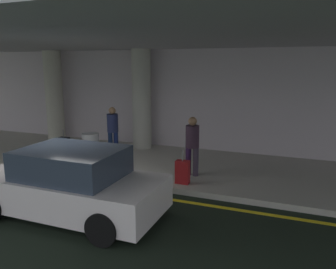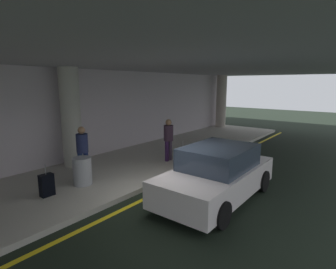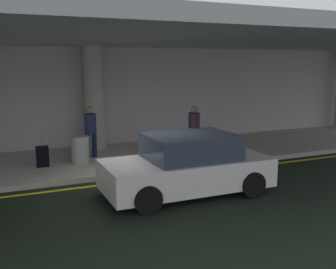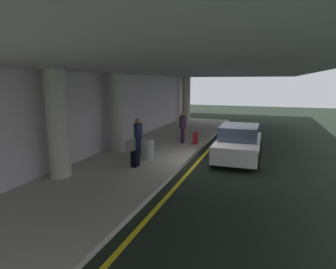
{
  "view_description": "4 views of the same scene",
  "coord_description": "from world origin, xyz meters",
  "px_view_note": "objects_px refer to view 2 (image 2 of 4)",
  "views": [
    {
      "loc": [
        5.41,
        -6.54,
        3.23
      ],
      "look_at": [
        1.91,
        2.4,
        1.23
      ],
      "focal_mm": 35.72,
      "sensor_mm": 36.0,
      "label": 1
    },
    {
      "loc": [
        -5.55,
        -4.28,
        3.2
      ],
      "look_at": [
        2.33,
        1.87,
        1.31
      ],
      "focal_mm": 28.71,
      "sensor_mm": 36.0,
      "label": 2
    },
    {
      "loc": [
        -3.27,
        -9.39,
        3.19
      ],
      "look_at": [
        1.9,
        2.42,
        0.88
      ],
      "focal_mm": 42.37,
      "sensor_mm": 36.0,
      "label": 3
    },
    {
      "loc": [
        -11.75,
        -2.07,
        3.4
      ],
      "look_at": [
        1.43,
        2.54,
        0.8
      ],
      "focal_mm": 30.5,
      "sensor_mm": 36.0,
      "label": 4
    }
  ],
  "objects_px": {
    "support_column_center": "(71,118)",
    "person_waiting_for_ride": "(82,148)",
    "support_column_right_mid": "(221,101)",
    "trash_bin_steel": "(82,171)",
    "suitcase_upright_secondary": "(47,185)",
    "car_white": "(217,174)",
    "suitcase_upright_primary": "(183,156)",
    "traveler_with_luggage": "(169,137)"
  },
  "relations": [
    {
      "from": "person_waiting_for_ride",
      "to": "trash_bin_steel",
      "type": "relative_size",
      "value": 1.98
    },
    {
      "from": "trash_bin_steel",
      "to": "support_column_center",
      "type": "bearing_deg",
      "value": 63.88
    },
    {
      "from": "suitcase_upright_primary",
      "to": "suitcase_upright_secondary",
      "type": "height_order",
      "value": "same"
    },
    {
      "from": "person_waiting_for_ride",
      "to": "suitcase_upright_primary",
      "type": "distance_m",
      "value": 3.73
    },
    {
      "from": "support_column_right_mid",
      "to": "traveler_with_luggage",
      "type": "relative_size",
      "value": 2.17
    },
    {
      "from": "person_waiting_for_ride",
      "to": "suitcase_upright_secondary",
      "type": "distance_m",
      "value": 1.84
    },
    {
      "from": "car_white",
      "to": "traveler_with_luggage",
      "type": "distance_m",
      "value": 3.6
    },
    {
      "from": "car_white",
      "to": "support_column_center",
      "type": "bearing_deg",
      "value": 103.56
    },
    {
      "from": "trash_bin_steel",
      "to": "person_waiting_for_ride",
      "type": "bearing_deg",
      "value": 53.23
    },
    {
      "from": "suitcase_upright_secondary",
      "to": "traveler_with_luggage",
      "type": "bearing_deg",
      "value": 12.09
    },
    {
      "from": "car_white",
      "to": "person_waiting_for_ride",
      "type": "bearing_deg",
      "value": 112.59
    },
    {
      "from": "car_white",
      "to": "suitcase_upright_primary",
      "type": "relative_size",
      "value": 4.56
    },
    {
      "from": "support_column_center",
      "to": "person_waiting_for_ride",
      "type": "xyz_separation_m",
      "value": [
        -0.48,
        -1.32,
        -0.86
      ]
    },
    {
      "from": "support_column_center",
      "to": "trash_bin_steel",
      "type": "relative_size",
      "value": 4.29
    },
    {
      "from": "support_column_center",
      "to": "car_white",
      "type": "distance_m",
      "value": 5.76
    },
    {
      "from": "traveler_with_luggage",
      "to": "trash_bin_steel",
      "type": "xyz_separation_m",
      "value": [
        -3.69,
        0.47,
        -0.54
      ]
    },
    {
      "from": "traveler_with_luggage",
      "to": "trash_bin_steel",
      "type": "bearing_deg",
      "value": -106.48
    },
    {
      "from": "support_column_right_mid",
      "to": "person_waiting_for_ride",
      "type": "bearing_deg",
      "value": -173.96
    },
    {
      "from": "traveler_with_luggage",
      "to": "suitcase_upright_primary",
      "type": "height_order",
      "value": "traveler_with_luggage"
    },
    {
      "from": "traveler_with_luggage",
      "to": "suitcase_upright_primary",
      "type": "bearing_deg",
      "value": -11.86
    },
    {
      "from": "support_column_right_mid",
      "to": "suitcase_upright_secondary",
      "type": "distance_m",
      "value": 14.3
    },
    {
      "from": "trash_bin_steel",
      "to": "support_column_right_mid",
      "type": "bearing_deg",
      "value": 8.63
    },
    {
      "from": "suitcase_upright_secondary",
      "to": "support_column_center",
      "type": "bearing_deg",
      "value": 60.86
    },
    {
      "from": "support_column_right_mid",
      "to": "trash_bin_steel",
      "type": "bearing_deg",
      "value": -171.37
    },
    {
      "from": "traveler_with_luggage",
      "to": "suitcase_upright_secondary",
      "type": "bearing_deg",
      "value": -105.15
    },
    {
      "from": "car_white",
      "to": "traveler_with_luggage",
      "type": "bearing_deg",
      "value": 64.02
    },
    {
      "from": "suitcase_upright_primary",
      "to": "suitcase_upright_secondary",
      "type": "distance_m",
      "value": 4.94
    },
    {
      "from": "support_column_right_mid",
      "to": "person_waiting_for_ride",
      "type": "xyz_separation_m",
      "value": [
        -12.48,
        -1.32,
        -0.86
      ]
    },
    {
      "from": "car_white",
      "to": "traveler_with_luggage",
      "type": "relative_size",
      "value": 2.44
    },
    {
      "from": "traveler_with_luggage",
      "to": "support_column_center",
      "type": "bearing_deg",
      "value": -140.99
    },
    {
      "from": "car_white",
      "to": "suitcase_upright_secondary",
      "type": "height_order",
      "value": "car_white"
    },
    {
      "from": "traveler_with_luggage",
      "to": "trash_bin_steel",
      "type": "height_order",
      "value": "traveler_with_luggage"
    },
    {
      "from": "support_column_center",
      "to": "support_column_right_mid",
      "type": "height_order",
      "value": "same"
    },
    {
      "from": "support_column_center",
      "to": "support_column_right_mid",
      "type": "xyz_separation_m",
      "value": [
        12.0,
        0.0,
        0.0
      ]
    },
    {
      "from": "support_column_right_mid",
      "to": "traveler_with_luggage",
      "type": "distance_m",
      "value": 9.62
    },
    {
      "from": "person_waiting_for_ride",
      "to": "suitcase_upright_secondary",
      "type": "xyz_separation_m",
      "value": [
        -1.61,
        -0.62,
        -0.65
      ]
    },
    {
      "from": "suitcase_upright_secondary",
      "to": "support_column_right_mid",
      "type": "bearing_deg",
      "value": 25.84
    },
    {
      "from": "traveler_with_luggage",
      "to": "suitcase_upright_secondary",
      "type": "distance_m",
      "value": 4.89
    },
    {
      "from": "support_column_right_mid",
      "to": "support_column_center",
      "type": "bearing_deg",
      "value": 180.0
    },
    {
      "from": "person_waiting_for_ride",
      "to": "suitcase_upright_primary",
      "type": "relative_size",
      "value": 1.87
    },
    {
      "from": "support_column_right_mid",
      "to": "traveler_with_luggage",
      "type": "xyz_separation_m",
      "value": [
        -9.27,
        -2.44,
        -0.86
      ]
    },
    {
      "from": "support_column_right_mid",
      "to": "car_white",
      "type": "bearing_deg",
      "value": -153.36
    }
  ]
}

